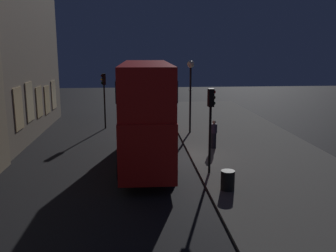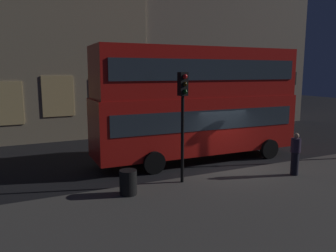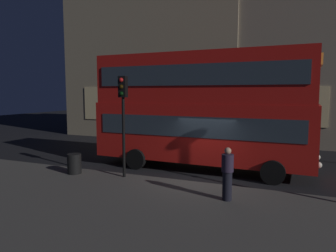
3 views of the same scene
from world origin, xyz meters
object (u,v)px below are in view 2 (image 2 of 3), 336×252
at_px(traffic_light_far_side, 292,90).
at_px(litter_bin, 128,182).
at_px(double_decker_bus, 197,99).
at_px(traffic_light_near_kerb, 183,104).
at_px(pedestrian, 295,154).

bearing_deg(traffic_light_far_side, litter_bin, 11.28).
xyz_separation_m(double_decker_bus, traffic_light_near_kerb, (-2.36, -2.99, 0.11)).
relative_size(pedestrian, litter_bin, 2.04).
height_order(double_decker_bus, traffic_light_far_side, double_decker_bus).
xyz_separation_m(traffic_light_near_kerb, litter_bin, (-2.26, -0.34, -2.54)).
distance_m(double_decker_bus, pedestrian, 5.07).
bearing_deg(pedestrian, double_decker_bus, 38.21).
height_order(traffic_light_near_kerb, traffic_light_far_side, same).
relative_size(double_decker_bus, traffic_light_far_side, 2.39).
relative_size(traffic_light_far_side, litter_bin, 5.00).
bearing_deg(traffic_light_far_side, pedestrian, 32.27).
bearing_deg(traffic_light_near_kerb, pedestrian, -18.79).
bearing_deg(traffic_light_near_kerb, traffic_light_far_side, 22.93).
bearing_deg(double_decker_bus, pedestrian, -61.32).
height_order(double_decker_bus, pedestrian, double_decker_bus).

